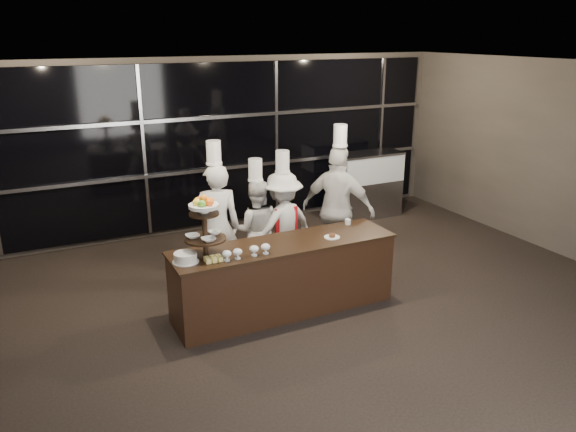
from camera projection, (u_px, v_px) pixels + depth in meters
name	position (u px, v px, depth m)	size (l,w,h in m)	color
room	(377.00, 233.00, 5.51)	(10.00, 10.00, 10.00)	black
window_wall	(213.00, 146.00, 9.72)	(8.60, 0.10, 2.80)	black
buffet_counter	(284.00, 277.00, 7.03)	(2.84, 0.74, 0.92)	black
display_stand	(204.00, 222.00, 6.33)	(0.48, 0.48, 0.74)	black
compotes	(246.00, 251.00, 6.42)	(0.59, 0.11, 0.12)	silver
layer_cake	(186.00, 258.00, 6.30)	(0.30, 0.30, 0.11)	white
pastry_squares	(213.00, 259.00, 6.33)	(0.20, 0.13, 0.05)	#FAEB7A
small_plate	(332.00, 236.00, 7.06)	(0.20, 0.20, 0.05)	white
chef_cup	(348.00, 222.00, 7.54)	(0.08, 0.08, 0.07)	white
display_case	(368.00, 181.00, 10.62)	(1.28, 0.56, 1.24)	#A5A5AA
chef_a	(217.00, 226.00, 7.52)	(0.71, 0.53, 2.06)	silver
chef_b	(256.00, 228.00, 7.94)	(0.86, 0.78, 1.74)	silver
chef_c	(283.00, 224.00, 7.99)	(1.10, 0.77, 1.84)	silver
chef_d	(338.00, 209.00, 8.10)	(1.04, 1.14, 2.17)	silver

